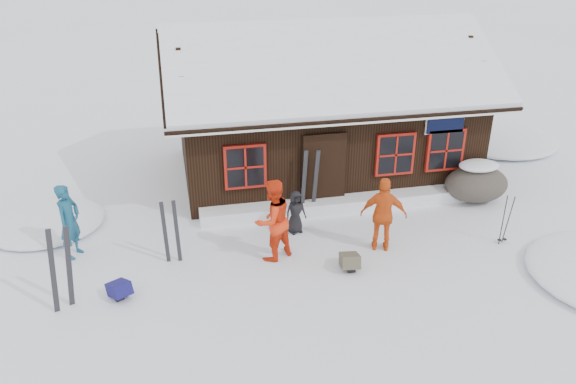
% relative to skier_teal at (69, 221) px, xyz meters
% --- Properties ---
extents(ground, '(120.00, 120.00, 0.00)m').
position_rel_skier_teal_xyz_m(ground, '(5.14, -1.37, -0.86)').
color(ground, white).
rests_on(ground, ground).
extents(mountain_hut, '(8.90, 6.09, 4.42)m').
position_rel_skier_teal_xyz_m(mountain_hut, '(6.64, 3.61, 0.71)').
color(mountain_hut, black).
rests_on(mountain_hut, ground).
extents(snow_drift, '(7.60, 0.60, 0.35)m').
position_rel_skier_teal_xyz_m(snow_drift, '(6.64, 0.88, -0.69)').
color(snow_drift, white).
rests_on(snow_drift, ground).
extents(snow_mounds, '(20.60, 13.20, 0.48)m').
position_rel_skier_teal_xyz_m(snow_mounds, '(6.79, 0.50, -0.86)').
color(snow_mounds, white).
rests_on(snow_mounds, ground).
extents(skier_teal, '(0.65, 0.75, 1.72)m').
position_rel_skier_teal_xyz_m(skier_teal, '(0.00, 0.00, 0.00)').
color(skier_teal, navy).
rests_on(skier_teal, ground).
extents(skier_orange_left, '(1.13, 1.05, 1.87)m').
position_rel_skier_teal_xyz_m(skier_orange_left, '(4.31, -1.02, 0.07)').
color(skier_orange_left, red).
rests_on(skier_orange_left, ground).
extents(skier_orange_right, '(1.11, 0.76, 1.75)m').
position_rel_skier_teal_xyz_m(skier_orange_right, '(6.79, -1.19, 0.02)').
color(skier_orange_right, '#DF5416').
rests_on(skier_orange_right, ground).
extents(skier_crouched, '(0.60, 0.47, 1.07)m').
position_rel_skier_teal_xyz_m(skier_crouched, '(5.06, -0.00, -0.32)').
color(skier_crouched, black).
rests_on(skier_crouched, ground).
extents(boulder, '(1.72, 1.29, 1.00)m').
position_rel_skier_teal_xyz_m(boulder, '(10.13, 0.67, -0.35)').
color(boulder, '#4F473F').
rests_on(boulder, ground).
extents(ski_pair_left, '(0.51, 0.23, 1.78)m').
position_rel_skier_teal_xyz_m(ski_pair_left, '(0.09, -1.94, -0.02)').
color(ski_pair_left, black).
rests_on(ski_pair_left, ground).
extents(ski_pair_mid, '(0.37, 0.05, 1.52)m').
position_rel_skier_teal_xyz_m(ski_pair_mid, '(2.15, -0.71, -0.15)').
color(ski_pair_mid, black).
rests_on(ski_pair_mid, ground).
extents(ski_pair_right, '(0.50, 0.10, 1.79)m').
position_rel_skier_teal_xyz_m(ski_pair_right, '(5.61, 0.83, -0.02)').
color(ski_pair_right, black).
rests_on(ski_pair_right, ground).
extents(ski_poles, '(0.22, 0.11, 1.24)m').
position_rel_skier_teal_xyz_m(ski_poles, '(9.64, -1.53, -0.28)').
color(ski_poles, black).
rests_on(ski_poles, ground).
extents(backpack_blue, '(0.56, 0.60, 0.27)m').
position_rel_skier_teal_xyz_m(backpack_blue, '(1.06, -1.83, -0.73)').
color(backpack_blue, '#161456').
rests_on(backpack_blue, ground).
extents(backpack_olive, '(0.45, 0.56, 0.28)m').
position_rel_skier_teal_xyz_m(backpack_olive, '(5.83, -1.83, -0.72)').
color(backpack_olive, brown).
rests_on(backpack_olive, ground).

